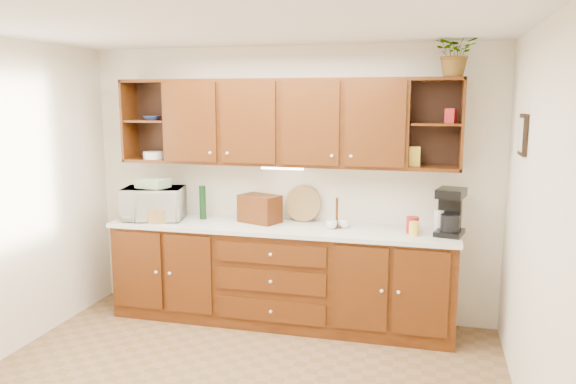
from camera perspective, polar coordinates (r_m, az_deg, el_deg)
The scene contains 24 objects.
ceiling at distance 3.76m, azimuth -6.92°, elevation 16.91°, with size 4.00×4.00×0.00m, color white.
back_wall at distance 5.46m, azimuth -0.00°, elevation 0.95°, with size 4.00×4.00×0.00m, color #EEE3C8.
right_wall at distance 3.63m, azimuth 24.54°, elevation -4.28°, with size 3.50×3.50×0.00m, color #EEE3C8.
base_cabinets at distance 5.37m, azimuth -0.80°, elevation -8.53°, with size 3.20×0.60×0.90m, color #3B1706.
countertop at distance 5.23m, azimuth -0.84°, elevation -3.66°, with size 3.24×0.64×0.04m, color silver.
upper_cabinets at distance 5.24m, azimuth -0.34°, elevation 7.11°, with size 3.20×0.33×0.80m.
undercabinet_light at distance 5.23m, azimuth -0.58°, elevation 2.45°, with size 0.40×0.05×0.03m, color white.
framed_picture at distance 4.43m, azimuth 22.77°, elevation 5.39°, with size 0.03×0.24×0.30m, color black.
wicker_basket at distance 5.52m, azimuth -13.04°, elevation -2.31°, with size 0.23×0.23×0.13m, color olive.
microwave at distance 5.63m, azimuth -13.49°, elevation -1.14°, with size 0.57×0.39×0.32m, color beige.
towel_stack at distance 5.60m, azimuth -13.57°, elevation 0.87°, with size 0.28×0.21×0.08m, color #DDD068.
wine_bottle at distance 5.55m, azimuth -8.66°, elevation -1.05°, with size 0.06×0.06×0.33m, color black.
woven_tray at distance 5.42m, azimuth 1.54°, elevation -2.88°, with size 0.35×0.35×0.02m, color olive.
bread_box at distance 5.36m, azimuth -2.89°, elevation -1.70°, with size 0.38×0.24×0.26m, color #3B1706.
mug_tree at distance 5.17m, azimuth 4.97°, elevation -3.14°, with size 0.21×0.23×0.28m.
canister_red at distance 5.06m, azimuth 12.53°, elevation -3.29°, with size 0.11×0.11×0.14m, color maroon.
canister_white at distance 5.15m, azimuth 15.08°, elevation -2.86°, with size 0.08×0.08×0.20m, color white.
canister_yellow at distance 4.97m, azimuth 12.68°, elevation -3.65°, with size 0.09×0.09×0.12m, color gold.
coffee_maker at distance 5.06m, azimuth 16.15°, elevation -2.00°, with size 0.28×0.33×0.41m.
bowl_stack at distance 5.73m, azimuth -13.62°, elevation 7.32°, with size 0.17×0.17×0.04m, color navy.
plate_stack at distance 5.72m, azimuth -13.49°, elevation 3.66°, with size 0.20×0.20×0.07m, color white.
pantry_box_yellow at distance 5.07m, azimuth 12.65°, elevation 3.56°, with size 0.10×0.08×0.17m, color gold.
pantry_box_red at distance 5.03m, azimuth 16.21°, elevation 7.44°, with size 0.08×0.07×0.13m, color maroon.
potted_plant at distance 5.02m, azimuth 16.71°, elevation 13.38°, with size 0.35×0.31×0.39m, color #999999.
Camera 1 is at (1.34, -3.48, 2.11)m, focal length 35.00 mm.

